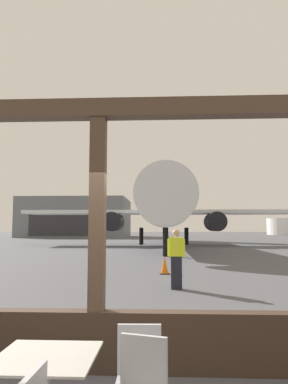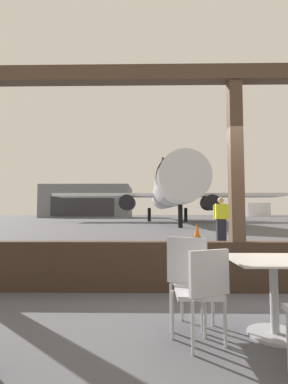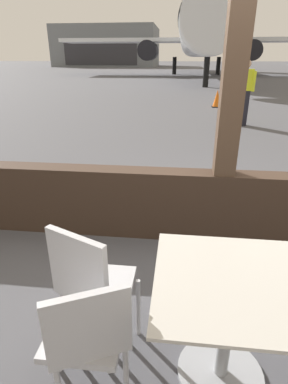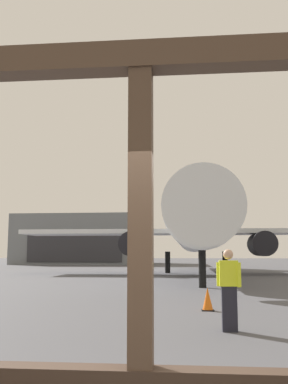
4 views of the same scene
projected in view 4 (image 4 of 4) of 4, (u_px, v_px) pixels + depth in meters
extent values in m
plane|color=#4C4C51|center=(184.00, 271.00, 42.89)|extent=(220.00, 220.00, 0.00)
cube|color=#4C3828|center=(141.00, 58.00, 3.92)|extent=(8.46, 0.24, 0.24)
cube|color=#4C3828|center=(141.00, 257.00, 3.68)|extent=(0.20, 0.20, 3.25)
cylinder|color=silver|center=(196.00, 228.00, 36.47)|extent=(3.77, 31.26, 3.77)
cone|color=silver|center=(203.00, 207.00, 19.78)|extent=(3.59, 2.60, 3.59)
cylinder|color=black|center=(201.00, 208.00, 21.67)|extent=(3.85, 0.90, 3.85)
cube|color=silver|center=(105.00, 233.00, 37.30)|extent=(13.40, 4.20, 0.36)
cylinder|color=black|center=(133.00, 244.00, 35.53)|extent=(1.90, 3.20, 1.90)
cylinder|color=black|center=(262.00, 244.00, 34.55)|extent=(1.90, 3.20, 1.90)
cube|color=black|center=(193.00, 198.00, 50.99)|extent=(0.36, 4.40, 5.20)
cylinder|color=black|center=(202.00, 269.00, 21.56)|extent=(0.36, 0.36, 1.80)
cylinder|color=black|center=(168.00, 262.00, 37.43)|extent=(0.44, 0.44, 1.80)
cylinder|color=black|center=(225.00, 262.00, 36.97)|extent=(0.44, 0.44, 1.80)
cube|color=black|center=(229.00, 309.00, 9.49)|extent=(0.32, 0.20, 0.95)
cube|color=yellow|center=(229.00, 273.00, 9.59)|extent=(0.40, 0.22, 0.55)
sphere|color=tan|center=(228.00, 254.00, 9.65)|extent=(0.22, 0.22, 0.22)
cylinder|color=yellow|center=(239.00, 275.00, 9.45)|extent=(0.09, 0.09, 0.52)
cylinder|color=yellow|center=(218.00, 274.00, 9.73)|extent=(0.09, 0.09, 0.52)
cone|color=orange|center=(208.00, 299.00, 12.92)|extent=(0.32, 0.32, 0.66)
cube|color=black|center=(208.00, 310.00, 12.88)|extent=(0.36, 0.36, 0.03)
cube|color=slate|center=(87.00, 240.00, 71.54)|extent=(19.85, 15.86, 7.48)
cube|color=#2D2D33|center=(74.00, 247.00, 63.52)|extent=(13.89, 0.10, 4.49)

